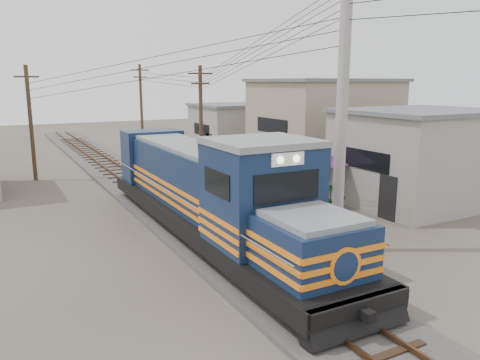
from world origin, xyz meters
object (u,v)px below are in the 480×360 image
market_umbrella (324,158)px  vendor (315,195)px  locomotive (210,194)px  billboard (311,167)px

market_umbrella → vendor: (-0.98, -0.66, -1.63)m
locomotive → billboard: bearing=-12.1°
market_umbrella → vendor: market_umbrella is taller
vendor → locomotive: bearing=-18.1°
locomotive → market_umbrella: bearing=16.5°
market_umbrella → vendor: size_ratio=1.84×
billboard → market_umbrella: size_ratio=1.33×
billboard → market_umbrella: 4.23m
vendor → market_umbrella: bearing=-177.5°
locomotive → vendor: 6.36m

